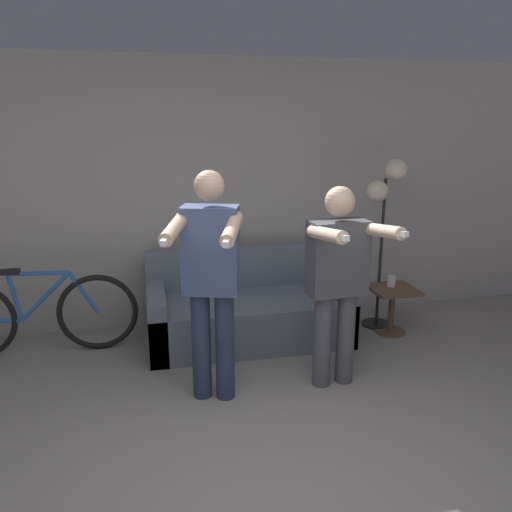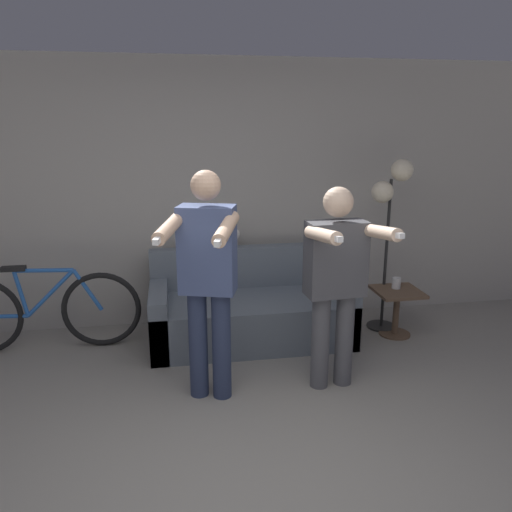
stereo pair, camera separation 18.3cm
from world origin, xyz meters
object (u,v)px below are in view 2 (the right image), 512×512
at_px(person_right, 336,276).
at_px(side_table, 397,303).
at_px(person_left, 207,274).
at_px(bicycle, 42,311).
at_px(cat, 220,239).
at_px(couch, 250,312).
at_px(floor_lamp, 391,198).
at_px(cup, 396,283).

xyz_separation_m(person_right, side_table, (0.91, 0.83, -0.58)).
bearing_deg(person_left, bicycle, 160.27).
bearing_deg(person_right, cat, 115.68).
distance_m(couch, floor_lamp, 1.70).
relative_size(cat, bicycle, 0.29).
height_order(side_table, cup, cup).
distance_m(cat, bicycle, 1.73).
distance_m(couch, cat, 0.76).
bearing_deg(cat, floor_lamp, -10.28).
relative_size(person_left, cat, 3.34).
distance_m(person_right, side_table, 1.36).
bearing_deg(cup, person_right, -136.07).
bearing_deg(cup, bicycle, 176.98).
relative_size(floor_lamp, bicycle, 0.97).
bearing_deg(person_right, side_table, 38.61).
distance_m(floor_lamp, cup, 0.81).
xyz_separation_m(couch, floor_lamp, (1.35, 0.03, 1.04)).
xyz_separation_m(person_left, cat, (0.22, 1.31, -0.06)).
distance_m(cup, bicycle, 3.28).
xyz_separation_m(couch, cat, (-0.25, 0.32, 0.64)).
bearing_deg(couch, cup, -4.33).
xyz_separation_m(couch, bicycle, (-1.87, 0.07, 0.10)).
relative_size(couch, person_left, 1.09).
height_order(cat, side_table, cat).
relative_size(person_right, cup, 14.74).
bearing_deg(bicycle, cup, -3.02).
bearing_deg(cup, cat, 165.50).
height_order(couch, side_table, couch).
height_order(person_left, floor_lamp, person_left).
bearing_deg(side_table, person_right, -137.73).
height_order(person_left, person_right, person_left).
xyz_separation_m(side_table, cup, (0.01, 0.05, 0.18)).
relative_size(person_left, side_table, 3.72).
bearing_deg(person_left, floor_lamp, 46.39).
height_order(side_table, bicycle, bicycle).
relative_size(cat, cup, 4.80).
bearing_deg(couch, person_right, -63.73).
bearing_deg(person_left, cup, 42.34).
xyz_separation_m(floor_lamp, cup, (0.05, -0.14, -0.80)).
bearing_deg(bicycle, side_table, -3.98).
bearing_deg(bicycle, floor_lamp, -0.63).
height_order(floor_lamp, cup, floor_lamp).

